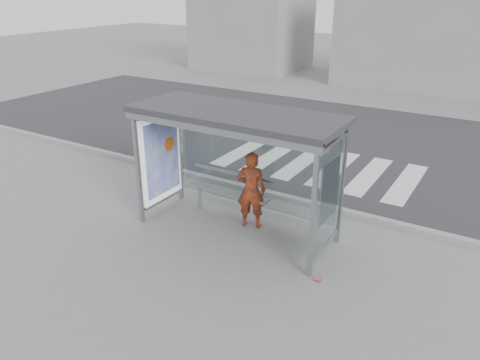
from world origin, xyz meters
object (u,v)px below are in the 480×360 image
object	(u,v)px
person	(251,190)
bus_shelter	(221,139)
soda_can	(317,279)
bench	(228,192)

from	to	relation	value
person	bus_shelter	bearing A→B (deg)	12.15
person	soda_can	distance (m)	2.48
bus_shelter	person	bearing A→B (deg)	29.82
person	soda_can	bearing A→B (deg)	132.70
person	bench	distance (m)	0.71
bus_shelter	bench	distance (m)	1.45
soda_can	bus_shelter	bearing A→B (deg)	161.58
bus_shelter	person	size ratio (longest dim) A/B	2.50
bus_shelter	person	xyz separation A→B (m)	(0.53, 0.30, -1.13)
bus_shelter	soda_can	xyz separation A→B (m)	(2.57, -0.86, -1.95)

